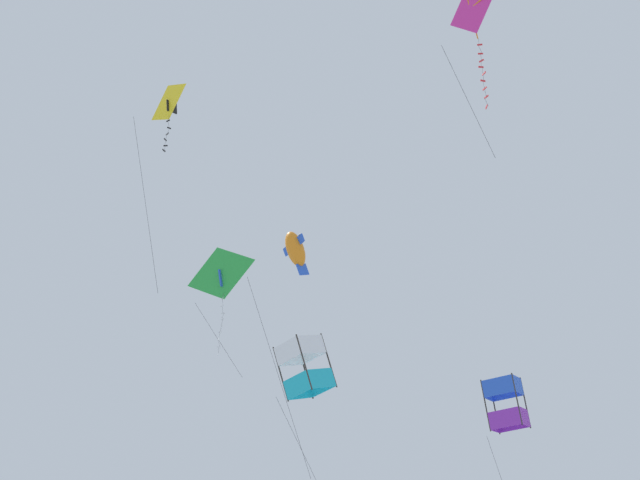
% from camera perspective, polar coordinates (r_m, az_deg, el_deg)
% --- Properties ---
extents(kite_delta_low_drifter, '(2.60, 2.76, 5.28)m').
position_cam_1_polar(kite_delta_low_drifter, '(41.41, -6.22, -2.17)').
color(kite_delta_low_drifter, green).
extents(kite_diamond_near_right, '(2.11, 1.76, 6.11)m').
position_cam_1_polar(kite_diamond_near_right, '(31.94, 9.50, 13.81)').
color(kite_diamond_near_right, '#DB2D93').
extents(kite_fish_near_left, '(3.26, 2.68, 9.41)m').
position_cam_1_polar(kite_fish_near_left, '(36.25, -1.57, -0.60)').
color(kite_fish_near_left, orange).
extents(kite_box_upper_right, '(3.12, 2.58, 5.79)m').
position_cam_1_polar(kite_box_upper_right, '(36.64, -0.97, -8.01)').
color(kite_box_upper_right, white).
extents(kite_box_far_centre, '(2.26, 1.91, 9.35)m').
position_cam_1_polar(kite_box_far_centre, '(37.29, 11.61, -10.10)').
color(kite_box_far_centre, blue).
extents(kite_delta_mid_left, '(2.37, 2.27, 9.14)m').
position_cam_1_polar(kite_delta_mid_left, '(39.17, -9.47, 8.42)').
color(kite_delta_mid_left, yellow).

